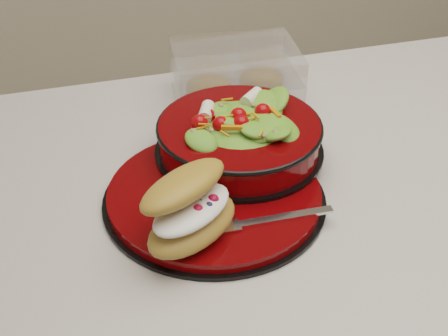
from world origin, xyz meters
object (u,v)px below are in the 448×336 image
object	(u,v)px
salad_bowl	(239,131)
pastry_box	(235,75)
fork	(267,220)
croissant	(191,208)
dinner_plate	(215,196)

from	to	relation	value
salad_bowl	pastry_box	xyz separation A→B (m)	(0.05, 0.20, -0.01)
fork	pastry_box	xyz separation A→B (m)	(0.07, 0.36, 0.02)
fork	croissant	bearing A→B (deg)	89.13
dinner_plate	croissant	size ratio (longest dim) A/B	1.96
dinner_plate	fork	world-z (taller)	fork
dinner_plate	salad_bowl	xyz separation A→B (m)	(0.06, 0.08, 0.05)
pastry_box	salad_bowl	bearing A→B (deg)	-99.66
croissant	fork	bearing A→B (deg)	-37.86
salad_bowl	pastry_box	distance (m)	0.20
pastry_box	fork	bearing A→B (deg)	-94.77
dinner_plate	fork	size ratio (longest dim) A/B	1.86
croissant	pastry_box	bearing A→B (deg)	29.56
salad_bowl	fork	distance (m)	0.17
salad_bowl	croissant	world-z (taller)	salad_bowl
dinner_plate	fork	distance (m)	0.10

